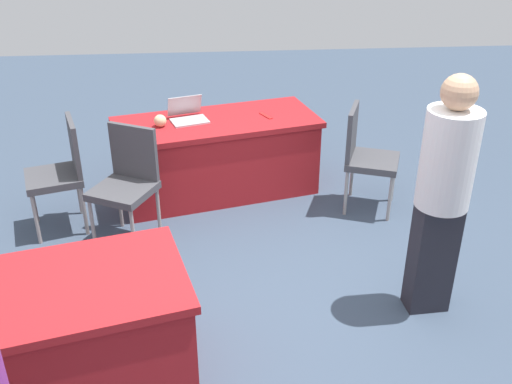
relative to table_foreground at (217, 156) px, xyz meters
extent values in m
plane|color=#3D4C60|center=(-0.36, 1.95, -0.36)|extent=(14.40, 14.40, 0.00)
cube|color=#AD1E23|center=(0.00, 0.00, 0.33)|extent=(1.98, 1.20, 0.05)
cube|color=#AD1E23|center=(0.00, 0.00, -0.03)|extent=(1.90, 1.15, 0.67)
cube|color=#AD1E23|center=(0.94, 2.43, 0.33)|extent=(1.60, 1.17, 0.05)
cube|color=#AD1E23|center=(0.94, 2.43, -0.03)|extent=(1.54, 1.12, 0.67)
cylinder|color=#9E9993|center=(0.68, 1.11, -0.14)|extent=(0.03, 0.03, 0.44)
cylinder|color=#9E9993|center=(1.02, 0.94, -0.14)|extent=(0.03, 0.03, 0.44)
cylinder|color=#9E9993|center=(0.51, 0.78, -0.14)|extent=(0.03, 0.03, 0.44)
cylinder|color=#9E9993|center=(0.85, 0.60, -0.14)|extent=(0.03, 0.03, 0.44)
cube|color=#47474C|center=(0.77, 0.86, 0.11)|extent=(0.59, 0.59, 0.06)
cube|color=#47474C|center=(0.67, 0.68, 0.37)|extent=(0.39, 0.23, 0.45)
cylinder|color=#9E9993|center=(1.49, 0.82, -0.14)|extent=(0.03, 0.03, 0.45)
cylinder|color=#9E9993|center=(1.60, 0.46, -0.14)|extent=(0.03, 0.03, 0.45)
cylinder|color=#9E9993|center=(1.12, 0.71, -0.14)|extent=(0.03, 0.03, 0.45)
cylinder|color=#9E9993|center=(1.24, 0.35, -0.14)|extent=(0.03, 0.03, 0.45)
cube|color=#47474C|center=(1.36, 0.58, 0.12)|extent=(0.55, 0.55, 0.06)
cube|color=#47474C|center=(1.17, 0.53, 0.37)|extent=(0.16, 0.41, 0.45)
cylinder|color=#9E9993|center=(-1.60, 0.34, -0.15)|extent=(0.03, 0.03, 0.43)
cylinder|color=#9E9993|center=(-1.47, 0.70, -0.15)|extent=(0.03, 0.03, 0.43)
cylinder|color=#9E9993|center=(-1.25, 0.21, -0.15)|extent=(0.03, 0.03, 0.43)
cylinder|color=#9E9993|center=(-1.11, 0.56, -0.15)|extent=(0.03, 0.03, 0.43)
cube|color=#47474C|center=(-1.36, 0.45, 0.10)|extent=(0.57, 0.57, 0.06)
cube|color=#47474C|center=(-1.17, 0.38, 0.35)|extent=(0.19, 0.40, 0.45)
cube|color=#26262D|center=(-1.39, 1.88, 0.04)|extent=(0.29, 0.20, 0.81)
cylinder|color=white|center=(-1.39, 1.88, 0.77)|extent=(0.36, 0.36, 0.64)
sphere|color=tan|center=(-1.39, 1.88, 1.19)|extent=(0.22, 0.22, 0.22)
cube|color=silver|center=(0.24, 0.03, 0.37)|extent=(0.37, 0.31, 0.02)
cube|color=#B7B7BC|center=(0.28, -0.11, 0.47)|extent=(0.32, 0.17, 0.19)
sphere|color=beige|center=(0.49, 0.13, 0.41)|extent=(0.11, 0.11, 0.11)
cube|color=red|center=(-0.46, -0.06, 0.36)|extent=(0.11, 0.18, 0.01)
camera|label=1|loc=(0.06, 5.06, 2.28)|focal=41.37mm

